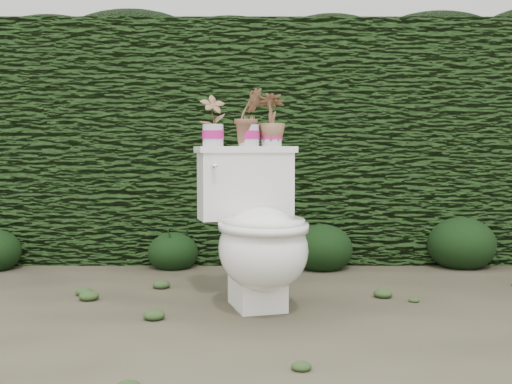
{
  "coord_description": "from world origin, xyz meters",
  "views": [
    {
      "loc": [
        0.12,
        -3.03,
        0.77
      ],
      "look_at": [
        0.13,
        0.13,
        0.55
      ],
      "focal_mm": 45.0,
      "sensor_mm": 36.0,
      "label": 1
    }
  ],
  "objects_px": {
    "potted_plant_left": "(213,122)",
    "potted_plant_right": "(272,122)",
    "potted_plant_center": "(249,119)",
    "toilet": "(258,235)"
  },
  "relations": [
    {
      "from": "potted_plant_left",
      "to": "potted_plant_center",
      "type": "distance_m",
      "value": 0.19
    },
    {
      "from": "toilet",
      "to": "potted_plant_left",
      "type": "xyz_separation_m",
      "value": [
        -0.23,
        0.19,
        0.54
      ]
    },
    {
      "from": "potted_plant_left",
      "to": "toilet",
      "type": "bearing_deg",
      "value": -56.68
    },
    {
      "from": "potted_plant_left",
      "to": "potted_plant_right",
      "type": "height_order",
      "value": "potted_plant_right"
    },
    {
      "from": "toilet",
      "to": "potted_plant_left",
      "type": "distance_m",
      "value": 0.62
    },
    {
      "from": "potted_plant_left",
      "to": "potted_plant_center",
      "type": "height_order",
      "value": "potted_plant_center"
    },
    {
      "from": "toilet",
      "to": "potted_plant_right",
      "type": "xyz_separation_m",
      "value": [
        0.07,
        0.27,
        0.55
      ]
    },
    {
      "from": "potted_plant_left",
      "to": "potted_plant_center",
      "type": "relative_size",
      "value": 0.88
    },
    {
      "from": "potted_plant_center",
      "to": "potted_plant_right",
      "type": "relative_size",
      "value": 1.1
    },
    {
      "from": "toilet",
      "to": "potted_plant_right",
      "type": "distance_m",
      "value": 0.61
    }
  ]
}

